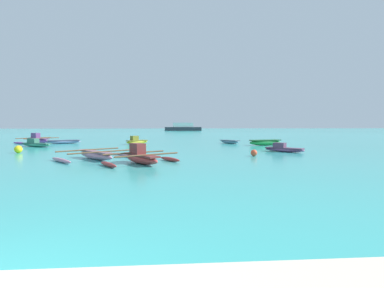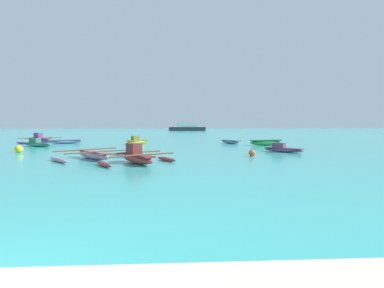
# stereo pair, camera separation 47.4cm
# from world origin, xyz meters

# --- Properties ---
(moored_boat_0) EXTENTS (4.54, 4.35, 0.50)m
(moored_boat_0) POSITION_xyz_m (-1.54, 13.56, 0.23)
(moored_boat_0) COLOR pink
(moored_boat_0) RESTS_ON ground_plane
(moored_boat_1) EXTENTS (2.96, 1.90, 0.68)m
(moored_boat_1) POSITION_xyz_m (-8.60, 22.88, 0.24)
(moored_boat_1) COLOR #44A685
(moored_boat_1) RESTS_ON ground_plane
(moored_boat_2) EXTENTS (3.14, 1.55, 0.36)m
(moored_boat_2) POSITION_xyz_m (-7.67, 26.66, 0.20)
(moored_boat_2) COLOR #828ABB
(moored_boat_2) RESTS_ON ground_plane
(moored_boat_3) EXTENTS (1.86, 2.23, 0.34)m
(moored_boat_3) POSITION_xyz_m (8.21, 25.67, 0.19)
(moored_boat_3) COLOR #6C93AF
(moored_boat_3) RESTS_ON ground_plane
(moored_boat_4) EXTENTS (2.45, 2.31, 0.61)m
(moored_boat_4) POSITION_xyz_m (10.11, 16.94, 0.22)
(moored_boat_4) COLOR #8D5282
(moored_boat_4) RESTS_ON ground_plane
(moored_boat_5) EXTENTS (4.14, 4.38, 0.99)m
(moored_boat_5) POSITION_xyz_m (-10.55, 27.81, 0.32)
(moored_boat_5) COLOR #9E56B7
(moored_boat_5) RESTS_ON ground_plane
(moored_boat_6) EXTENTS (2.10, 1.91, 0.78)m
(moored_boat_6) POSITION_xyz_m (-0.65, 25.43, 0.28)
(moored_boat_6) COLOR gold
(moored_boat_6) RESTS_ON ground_plane
(moored_boat_7) EXTENTS (3.85, 3.35, 0.96)m
(moored_boat_7) POSITION_xyz_m (1.03, 11.65, 0.31)
(moored_boat_7) COLOR #B73B3A
(moored_boat_7) RESTS_ON ground_plane
(moored_boat_8) EXTENTS (3.14, 1.35, 0.49)m
(moored_boat_8) POSITION_xyz_m (10.85, 23.12, 0.27)
(moored_boat_8) COLOR green
(moored_boat_8) RESTS_ON ground_plane
(mooring_buoy_0) EXTENTS (0.39, 0.39, 0.39)m
(mooring_buoy_0) POSITION_xyz_m (7.36, 14.46, 0.19)
(mooring_buoy_0) COLOR #E54C2D
(mooring_buoy_0) RESTS_ON ground_plane
(mooring_buoy_1) EXTENTS (0.50, 0.50, 0.50)m
(mooring_buoy_1) POSITION_xyz_m (-7.39, 17.46, 0.25)
(mooring_buoy_1) COLOR yellow
(mooring_buoy_1) RESTS_ON ground_plane
(distant_ferry) EXTENTS (9.92, 2.18, 2.18)m
(distant_ferry) POSITION_xyz_m (6.15, 79.05, 0.89)
(distant_ferry) COLOR #2D333D
(distant_ferry) RESTS_ON ground_plane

